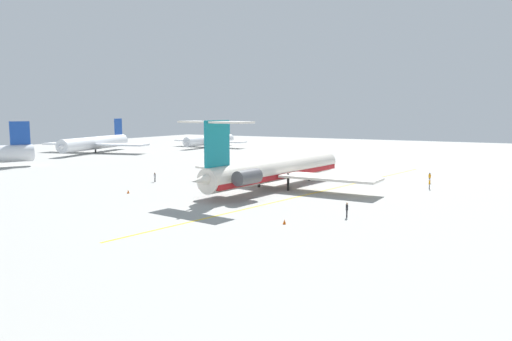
% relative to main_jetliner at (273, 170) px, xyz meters
% --- Properties ---
extents(ground, '(288.16, 288.16, 0.00)m').
position_rel_main_jetliner_xyz_m(ground, '(4.30, -13.44, -3.11)').
color(ground, '#9E9E99').
extents(main_jetliner, '(39.11, 34.62, 11.39)m').
position_rel_main_jetliner_xyz_m(main_jetliner, '(0.00, 0.00, 0.00)').
color(main_jetliner, silver).
rests_on(main_jetliner, ground).
extents(airliner_mid_right, '(34.22, 34.19, 10.34)m').
position_rel_main_jetliner_xyz_m(airliner_mid_right, '(34.82, 80.11, -0.06)').
color(airliner_mid_right, silver).
rests_on(airliner_mid_right, ground).
extents(airliner_far_right, '(28.52, 28.09, 8.57)m').
position_rel_main_jetliner_xyz_m(airliner_far_right, '(71.88, 63.18, -0.59)').
color(airliner_far_right, silver).
rests_on(airliner_far_right, ground).
extents(ground_crew_near_nose, '(0.46, 0.29, 1.83)m').
position_rel_main_jetliner_xyz_m(ground_crew_near_nose, '(-15.00, -17.67, -1.95)').
color(ground_crew_near_nose, black).
rests_on(ground_crew_near_nose, ground).
extents(ground_crew_near_tail, '(0.43, 0.27, 1.69)m').
position_rel_main_jetliner_xyz_m(ground_crew_near_tail, '(12.19, -22.41, -2.04)').
color(ground_crew_near_tail, black).
rests_on(ground_crew_near_tail, ground).
extents(ground_crew_portside, '(0.29, 0.44, 1.83)m').
position_rel_main_jetliner_xyz_m(ground_crew_portside, '(19.48, -21.18, -1.95)').
color(ground_crew_portside, black).
rests_on(ground_crew_portside, ground).
extents(ground_crew_starboard, '(0.27, 0.42, 1.67)m').
position_rel_main_jetliner_xyz_m(ground_crew_starboard, '(-3.43, 22.26, -2.05)').
color(ground_crew_starboard, black).
rests_on(ground_crew_starboard, ground).
extents(safety_cone_nose, '(0.40, 0.40, 0.55)m').
position_rel_main_jetliner_xyz_m(safety_cone_nose, '(-15.06, 17.49, -2.83)').
color(safety_cone_nose, '#EA590F').
rests_on(safety_cone_nose, ground).
extents(safety_cone_wingtip, '(0.40, 0.40, 0.55)m').
position_rel_main_jetliner_xyz_m(safety_cone_wingtip, '(22.48, 15.06, -2.83)').
color(safety_cone_wingtip, '#EA590F').
rests_on(safety_cone_wingtip, ground).
extents(safety_cone_tail, '(0.40, 0.40, 0.55)m').
position_rel_main_jetliner_xyz_m(safety_cone_tail, '(-21.79, -12.70, -2.83)').
color(safety_cone_tail, '#EA590F').
rests_on(safety_cone_tail, ground).
extents(taxiway_centreline, '(77.42, 14.52, 0.01)m').
position_rel_main_jetliner_xyz_m(taxiway_centreline, '(1.09, -7.79, -3.10)').
color(taxiway_centreline, gold).
rests_on(taxiway_centreline, ground).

